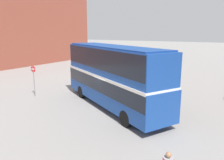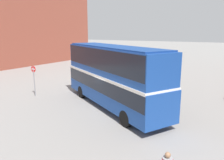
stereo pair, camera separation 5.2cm
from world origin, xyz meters
The scene contains 4 objects.
ground_plane centered at (0.00, 0.00, 0.00)m, with size 240.00×240.00×0.00m, color gray.
double_decker_bus centered at (-0.19, 0.51, 2.70)m, with size 11.27×7.50×4.71m.
parked_car_kerb_far centered at (-5.78, 17.83, 0.82)m, with size 4.39×2.33×1.62m.
no_entry_sign centered at (-7.63, -0.83, 1.81)m, with size 0.57×0.08×2.77m.
Camera 2 is at (8.54, -13.21, 5.71)m, focal length 35.00 mm.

